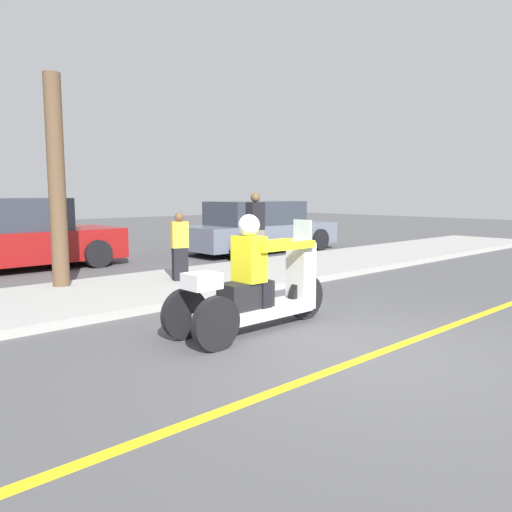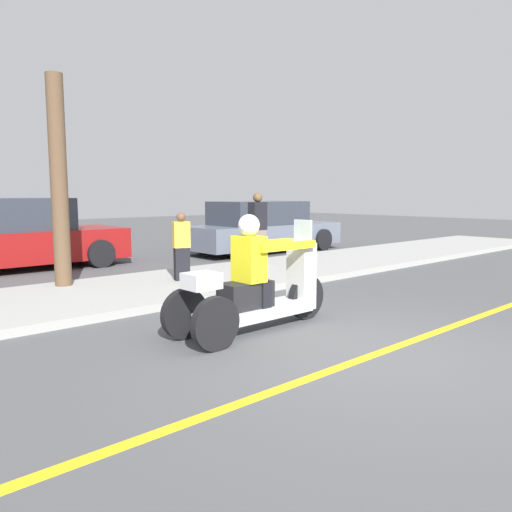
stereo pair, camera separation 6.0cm
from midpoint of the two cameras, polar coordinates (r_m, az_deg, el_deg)
ground_plane at (r=5.51m, az=13.19°, el=-10.87°), size 60.00×60.00×0.00m
lane_stripe at (r=5.26m, az=11.19°, el=-11.65°), size 24.00×0.12×0.01m
sidewalk_strip at (r=8.85m, az=-12.21°, el=-3.63°), size 28.00×2.80×0.12m
motorcycle_trike at (r=6.12m, az=-0.30°, el=-3.86°), size 2.36×0.69×1.44m
spectator_end_of_line at (r=11.04m, az=-0.23°, el=2.97°), size 0.38×0.23×1.59m
spectator_far_back at (r=9.13m, az=-8.89°, el=0.93°), size 0.33×0.26×1.23m
parked_car_lot_left at (r=12.33m, az=-26.19°, el=2.02°), size 4.49×2.11×1.60m
parked_car_lot_far at (r=14.52m, az=0.32°, el=3.21°), size 4.86×1.93×1.48m
tree_trunk at (r=9.07m, az=-22.01°, el=7.87°), size 0.28×0.28×3.53m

